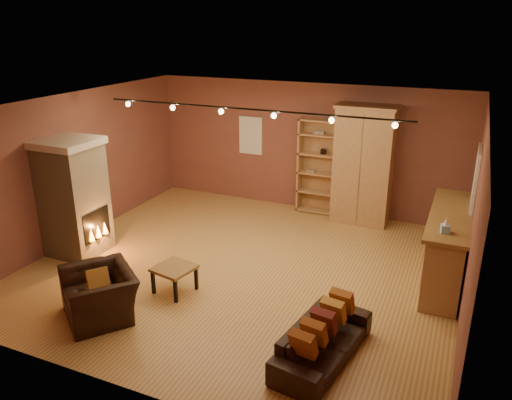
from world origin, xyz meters
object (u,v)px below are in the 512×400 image
at_px(bookcase, 318,165).
at_px(armchair, 99,287).
at_px(fireplace, 74,197).
at_px(bar_counter, 447,247).
at_px(loveseat, 323,334).
at_px(coffee_table, 174,270).
at_px(armoire, 363,165).

relative_size(bookcase, armchair, 1.63).
distance_m(fireplace, bar_counter, 6.45).
distance_m(loveseat, coffee_table, 2.69).
height_order(bookcase, loveseat, bookcase).
bearing_deg(armoire, bar_counter, -47.24).
bearing_deg(armchair, bookcase, 110.59).
relative_size(fireplace, coffee_table, 3.19).
relative_size(armoire, loveseat, 1.40).
height_order(armchair, coffee_table, armchair).
distance_m(armoire, coffee_table, 4.63).
relative_size(loveseat, coffee_table, 2.65).
bearing_deg(loveseat, coffee_table, 84.89).
distance_m(armoire, bar_counter, 2.77).
distance_m(bar_counter, loveseat, 3.03).
bearing_deg(loveseat, armoire, 16.26).
bearing_deg(fireplace, coffee_table, -12.60).
height_order(armoire, coffee_table, armoire).
height_order(fireplace, armoire, armoire).
distance_m(fireplace, coffee_table, 2.54).
relative_size(fireplace, loveseat, 1.21).
xyz_separation_m(bookcase, coffee_table, (-1.01, -4.27, -0.69)).
xyz_separation_m(armoire, loveseat, (0.58, -4.74, -0.88)).
relative_size(fireplace, bookcase, 1.02).
relative_size(bar_counter, coffee_table, 3.72).
bearing_deg(bookcase, bar_counter, -37.50).
xyz_separation_m(fireplace, armchair, (1.78, -1.54, -0.59)).
bearing_deg(armchair, armoire, 100.22).
bearing_deg(armchair, fireplace, 176.65).
bearing_deg(bookcase, loveseat, -72.06).
bearing_deg(fireplace, bar_counter, 13.99).
distance_m(armoire, loveseat, 4.85).
distance_m(armchair, coffee_table, 1.18).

